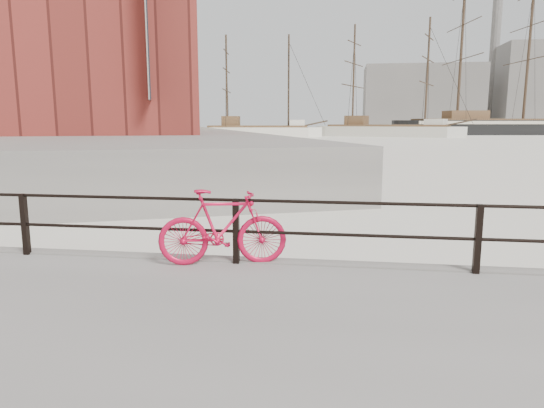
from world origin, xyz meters
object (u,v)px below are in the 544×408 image
at_px(bicycle, 223,227).
at_px(workboat_far, 57,145).
at_px(barque_black, 522,135).
at_px(workboat_near, 87,154).
at_px(schooner_mid, 387,137).
at_px(schooner_left, 258,137).

relative_size(bicycle, workboat_far, 0.19).
xyz_separation_m(barque_black, workboat_far, (-64.52, -51.75, 0.00)).
relative_size(barque_black, workboat_near, 4.35).
bearing_deg(bicycle, schooner_mid, 70.15).
xyz_separation_m(barque_black, workboat_near, (-53.56, -65.30, 0.00)).
xyz_separation_m(bicycle, schooner_left, (-12.03, 71.86, -0.93)).
distance_m(bicycle, workboat_near, 33.09).
xyz_separation_m(schooner_left, workboat_near, (-5.64, -43.91, 0.00)).
height_order(schooner_left, workboat_far, schooner_left).
bearing_deg(workboat_far, barque_black, 25.35).
bearing_deg(workboat_near, bicycle, -92.97).
distance_m(barque_black, workboat_near, 84.46).
bearing_deg(bicycle, schooner_left, 86.36).
bearing_deg(workboat_near, barque_black, 15.36).
bearing_deg(schooner_left, bicycle, -86.95).
height_order(barque_black, schooner_mid, barque_black).
bearing_deg(barque_black, workboat_near, -139.53).
height_order(schooner_mid, workboat_far, schooner_mid).
relative_size(schooner_mid, workboat_near, 2.07).
relative_size(schooner_mid, schooner_left, 1.22).
xyz_separation_m(schooner_mid, workboat_near, (-26.74, -49.06, 0.00)).
bearing_deg(workboat_far, bicycle, -68.77).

